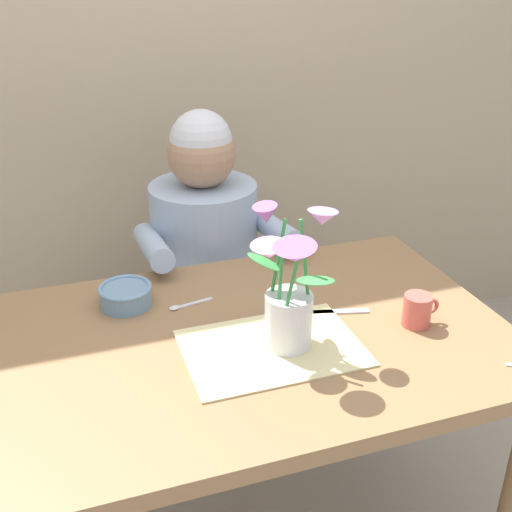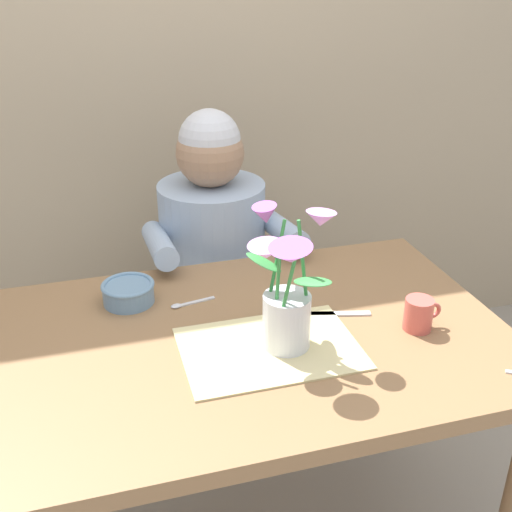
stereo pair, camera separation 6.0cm
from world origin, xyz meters
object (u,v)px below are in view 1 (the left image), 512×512
Objects in this scene: seated_person at (207,281)px; dinner_knife at (331,312)px; tea_cup at (418,310)px; ceramic_bowl at (126,295)px; flower_vase at (289,294)px.

dinner_knife is (0.17, -0.58, 0.18)m from seated_person.
seated_person reaches higher than tea_cup.
seated_person is 5.97× the size of dinner_knife.
ceramic_bowl reaches higher than dinner_knife.
dinner_knife is at bearing 146.12° from tea_cup.
seated_person is 0.76m from flower_vase.
tea_cup is (0.17, -0.12, 0.04)m from dinner_knife.
seated_person is 0.81m from tea_cup.
dinner_knife is at bearing 33.38° from flower_vase.
dinner_knife is (0.48, -0.20, -0.03)m from ceramic_bowl.
seated_person reaches higher than flower_vase.
flower_vase is 1.74× the size of dinner_knife.
dinner_knife is at bearing -73.52° from seated_person.
flower_vase is 3.55× the size of tea_cup.
tea_cup is (0.35, -0.70, 0.22)m from seated_person.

